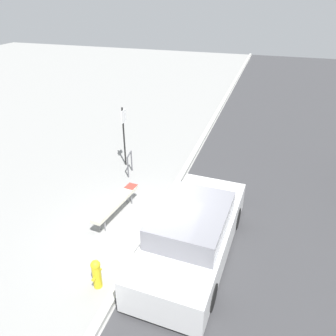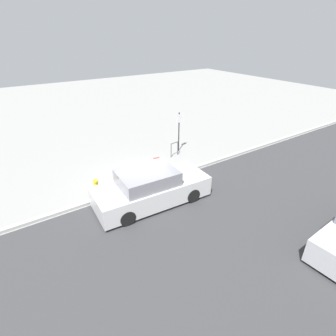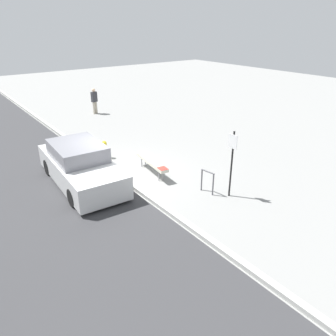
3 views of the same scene
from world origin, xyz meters
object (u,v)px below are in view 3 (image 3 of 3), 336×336
fire_hydrant (105,149)px  pedestrian (94,100)px  parked_car_near (80,166)px  bench (152,162)px  sign_post (232,158)px  bike_rack (207,180)px

fire_hydrant → pedestrian: 7.73m
pedestrian → parked_car_near: size_ratio=0.34×
bench → parked_car_near: parked_car_near is taller
bench → fire_hydrant: size_ratio=2.79×
sign_post → parked_car_near: size_ratio=0.49×
bike_rack → fire_hydrant: bearing=-164.6°
bike_rack → pedestrian: 12.26m
sign_post → parked_car_near: sign_post is taller
bike_rack → sign_post: 1.16m
parked_car_near → bike_rack: bearing=46.5°
sign_post → parked_car_near: bearing=-137.6°
bench → sign_post: size_ratio=0.93×
pedestrian → parked_car_near: pedestrian is taller
bench → sign_post: bearing=26.3°
fire_hydrant → bike_rack: bearing=15.4°
bike_rack → parked_car_near: parked_car_near is taller
sign_post → pedestrian: size_ratio=1.43×
fire_hydrant → parked_car_near: parked_car_near is taller
bike_rack → fire_hydrant: bike_rack is taller
bike_rack → parked_car_near: size_ratio=0.17×
pedestrian → bench: bearing=-116.5°
bike_rack → pedestrian: size_ratio=0.51×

